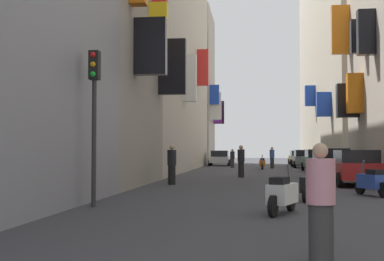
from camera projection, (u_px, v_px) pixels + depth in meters
name	position (u px, v px, depth m)	size (l,w,h in m)	color
ground_plane	(262.00, 174.00, 31.79)	(140.00, 140.00, 0.00)	#38383D
building_left_mid_a	(77.00, 3.00, 22.49)	(7.31, 8.50, 15.59)	gray
building_left_mid_b	(153.00, 42.00, 39.72)	(6.91, 26.08, 19.29)	#B2A899
building_left_far	(185.00, 89.00, 58.33)	(7.18, 9.03, 16.66)	#9E9384
building_right_mid_c	(349.00, 54.00, 46.72)	(7.03, 28.82, 20.00)	#BCB29E
parked_car_red	(355.00, 167.00, 21.58)	(1.87, 3.92, 1.46)	#B21E1E
parked_car_blue	(330.00, 163.00, 27.53)	(1.98, 4.36, 1.55)	navy
parked_car_yellow	(299.00, 157.00, 51.94)	(1.91, 4.19, 1.43)	gold
parked_car_grey	(304.00, 158.00, 44.35)	(1.95, 4.16, 1.49)	slate
parked_car_silver	(220.00, 158.00, 49.66)	(1.94, 3.93, 1.43)	#B7B7BC
parked_car_green	(317.00, 160.00, 35.84)	(1.90, 4.21, 1.51)	#236638
scooter_orange	(262.00, 163.00, 40.07)	(0.49, 1.88, 1.13)	orange
scooter_black	(312.00, 184.00, 15.14)	(0.81, 1.82, 1.13)	black
scooter_blue	(372.00, 182.00, 16.59)	(0.78, 1.71, 1.13)	#2D4CAD
scooter_white	(282.00, 194.00, 11.92)	(0.79, 1.77, 1.13)	silver
pedestrian_crossing	(232.00, 158.00, 43.72)	(0.53, 0.53, 1.57)	#2C2C2C
pedestrian_near_left	(321.00, 203.00, 6.80)	(0.45, 0.45, 1.54)	#383838
pedestrian_near_right	(241.00, 161.00, 28.32)	(0.54, 0.54, 1.73)	black
pedestrian_mid_street	(272.00, 158.00, 42.39)	(0.48, 0.48, 1.73)	#252525
pedestrian_far_away	(172.00, 165.00, 22.19)	(0.51, 0.51, 1.69)	black
traffic_light_far_corner	(94.00, 100.00, 13.53)	(0.26, 0.34, 4.03)	#2D2D2D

